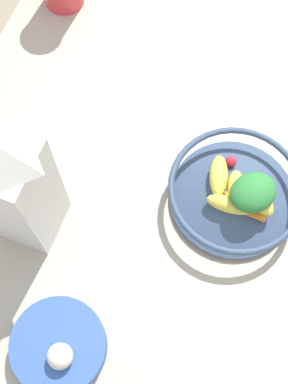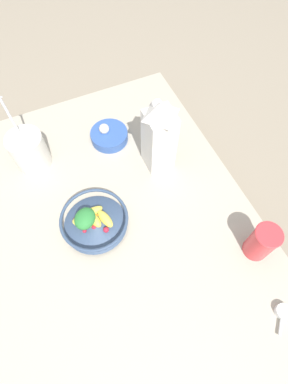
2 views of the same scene
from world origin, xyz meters
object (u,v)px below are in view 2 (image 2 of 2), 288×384
milk_carton (159,136)px  drinking_cup (262,242)px  fruit_bowl (94,221)px  garlic_bowl (109,135)px  yogurt_tub (29,149)px

milk_carton → drinking_cup: bearing=107.6°
fruit_bowl → garlic_bowl: bearing=-118.0°
drinking_cup → milk_carton: bearing=-72.4°
yogurt_tub → drinking_cup: (-0.53, 0.59, -0.01)m
fruit_bowl → garlic_bowl: fruit_bowl is taller
fruit_bowl → yogurt_tub: size_ratio=0.83×
garlic_bowl → yogurt_tub: bearing=-2.1°
yogurt_tub → drinking_cup: size_ratio=1.93×
yogurt_tub → garlic_bowl: 0.29m
milk_carton → drinking_cup: 0.44m
fruit_bowl → milk_carton: (-0.29, -0.14, 0.11)m
fruit_bowl → yogurt_tub: (0.12, -0.32, 0.04)m
milk_carton → garlic_bowl: size_ratio=2.07×
fruit_bowl → garlic_bowl: (-0.16, -0.31, -0.02)m
yogurt_tub → drinking_cup: bearing=132.0°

